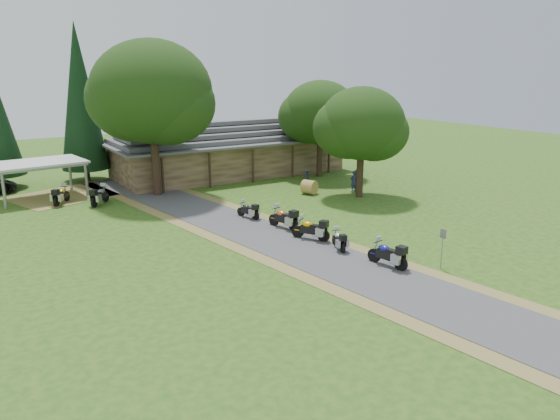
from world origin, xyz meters
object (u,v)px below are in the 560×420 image
motorcycle_row_d (284,217)px  motorcycle_row_e (248,209)px  motorcycle_row_b (339,239)px  motorcycle_carport_b (100,195)px  motorcycle_row_a (388,253)px  carport (39,180)px  motorcycle_carport_a (61,194)px  hay_bale (309,187)px  lodge (229,147)px  motorcycle_row_c (311,228)px

motorcycle_row_d → motorcycle_row_e: size_ratio=1.22×
motorcycle_row_b → motorcycle_carport_b: bearing=45.3°
motorcycle_row_a → motorcycle_row_b: size_ratio=1.24×
motorcycle_row_a → motorcycle_row_d: (-0.91, 8.24, 0.01)m
carport → motorcycle_row_e: (10.59, -13.12, -0.79)m
carport → motorcycle_carport_a: 2.94m
motorcycle_row_a → hay_bale: size_ratio=1.90×
motorcycle_carport_b → motorcycle_row_a: bearing=-113.8°
motorcycle_row_b → motorcycle_carport_a: bearing=48.8°
lodge → motorcycle_carport_a: bearing=-166.0°
motorcycle_row_a → motorcycle_row_e: motorcycle_row_a is taller
motorcycle_row_d → motorcycle_carport_a: motorcycle_row_d is taller
motorcycle_row_b → motorcycle_carport_b: (-8.54, 16.83, 0.14)m
motorcycle_row_a → motorcycle_carport_b: size_ratio=0.99×
lodge → carport: (-16.37, -1.13, -1.07)m
lodge → hay_bale: bearing=-81.6°
carport → hay_bale: (17.94, -9.51, -0.84)m
motorcycle_row_b → motorcycle_row_d: motorcycle_row_d is taller
lodge → motorcycle_carport_b: lodge is taller
motorcycle_row_a → motorcycle_row_e: size_ratio=1.20×
hay_bale → motorcycle_row_b: bearing=-117.7°
motorcycle_carport_a → lodge: bearing=-40.6°
lodge → motorcycle_row_c: lodge is taller
carport → motorcycle_row_d: carport is taller
motorcycle_row_a → motorcycle_row_d: motorcycle_row_d is taller
motorcycle_row_c → motorcycle_carport_b: size_ratio=0.98×
carport → motorcycle_row_b: carport is taller
motorcycle_carport_a → motorcycle_row_e: bearing=-101.9°
motorcycle_row_a → motorcycle_carport_b: 22.10m
motorcycle_row_a → motorcycle_row_b: 3.39m
motorcycle_row_b → motorcycle_row_e: (-1.23, 8.04, 0.02)m
lodge → carport: lodge is taller
motorcycle_row_d → hay_bale: (6.58, 6.77, -0.18)m
motorcycle_row_a → motorcycle_row_c: 5.58m
carport → motorcycle_row_c: 22.21m
lodge → motorcycle_carport_a: (-15.39, -3.83, -1.75)m
motorcycle_row_d → motorcycle_carport_a: size_ratio=1.03×
motorcycle_row_c → motorcycle_row_a: bearing=157.8°
motorcycle_row_e → motorcycle_row_a: bearing=172.8°
motorcycle_row_e → motorcycle_carport_a: (-9.61, 10.43, 0.11)m
motorcycle_row_b → hay_bale: motorcycle_row_b is taller
motorcycle_carport_a → motorcycle_row_d: bearing=-107.2°
motorcycle_row_a → motorcycle_row_d: size_ratio=0.98×
motorcycle_row_d → motorcycle_carport_b: bearing=19.4°
motorcycle_row_b → carport: bearing=47.6°
motorcycle_row_e → lodge: bearing=-37.6°
carport → motorcycle_carport_a: (0.98, -2.69, -0.68)m
carport → motorcycle_row_e: carport is taller
motorcycle_carport_b → motorcycle_row_c: bearing=-108.6°
hay_bale → motorcycle_row_c: bearing=-124.3°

